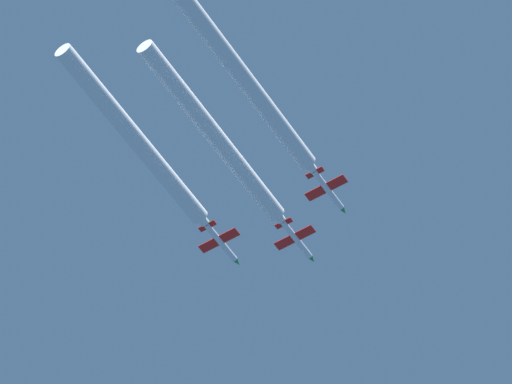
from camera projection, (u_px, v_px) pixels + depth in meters
jet_lead at (297, 240)px, 297.31m from camera, size 8.14×11.85×2.85m
jet_left_wingman at (221, 243)px, 295.61m from camera, size 8.14×11.85×2.85m
jet_right_wingman at (328, 191)px, 288.52m from camera, size 8.14×11.85×2.85m
smoke_trail_lead at (216, 137)px, 283.59m from camera, size 3.25×44.25×3.25m
smoke_trail_left_wingman at (137, 140)px, 282.01m from camera, size 3.25×43.82×3.25m
smoke_trail_right_wingman at (242, 77)px, 274.24m from camera, size 3.25×46.52×3.25m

